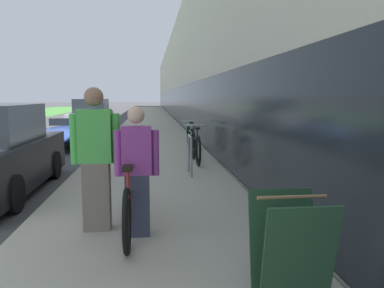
% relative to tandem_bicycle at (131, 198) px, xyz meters
% --- Properties ---
extents(sidewalk_slab, '(3.36, 70.00, 0.14)m').
position_rel_tandem_bicycle_xyz_m(sidewalk_slab, '(0.25, 19.64, -0.45)').
color(sidewalk_slab, '#A39E8E').
rests_on(sidewalk_slab, ground).
extents(storefront_facade, '(10.01, 70.00, 6.74)m').
position_rel_tandem_bicycle_xyz_m(storefront_facade, '(6.96, 27.64, 2.85)').
color(storefront_facade, beige).
rests_on(storefront_facade, ground).
extents(tandem_bicycle, '(0.52, 2.36, 0.90)m').
position_rel_tandem_bicycle_xyz_m(tandem_bicycle, '(0.00, 0.00, 0.00)').
color(tandem_bicycle, black).
rests_on(tandem_bicycle, sidewalk_slab).
extents(person_rider, '(0.53, 0.21, 1.55)m').
position_rel_tandem_bicycle_xyz_m(person_rider, '(0.10, -0.29, 0.40)').
color(person_rider, '#33384C').
rests_on(person_rider, sidewalk_slab).
extents(person_bystander, '(0.60, 0.24, 1.77)m').
position_rel_tandem_bicycle_xyz_m(person_bystander, '(-0.42, -0.02, 0.51)').
color(person_bystander, '#756B5B').
rests_on(person_bystander, sidewalk_slab).
extents(bike_rack_hoop, '(0.05, 0.60, 0.84)m').
position_rel_tandem_bicycle_xyz_m(bike_rack_hoop, '(1.07, 3.09, 0.13)').
color(bike_rack_hoop, gray).
rests_on(bike_rack_hoop, sidewalk_slab).
extents(cruiser_bike_nearest, '(0.52, 1.72, 0.92)m').
position_rel_tandem_bicycle_xyz_m(cruiser_bike_nearest, '(1.38, 4.58, 0.01)').
color(cruiser_bike_nearest, black).
rests_on(cruiser_bike_nearest, sidewalk_slab).
extents(cruiser_bike_middle, '(0.52, 1.68, 0.89)m').
position_rel_tandem_bicycle_xyz_m(cruiser_bike_middle, '(1.48, 6.88, -0.00)').
color(cruiser_bike_middle, black).
rests_on(cruiser_bike_middle, sidewalk_slab).
extents(sandwich_board_sign, '(0.56, 0.56, 0.90)m').
position_rel_tandem_bicycle_xyz_m(sandwich_board_sign, '(1.35, -1.94, 0.07)').
color(sandwich_board_sign, '#23472D').
rests_on(sandwich_board_sign, sidewalk_slab).
extents(vintage_roadster_curbside, '(1.69, 3.98, 1.00)m').
position_rel_tandem_bicycle_xyz_m(vintage_roadster_curbside, '(-2.81, 8.67, -0.08)').
color(vintage_roadster_curbside, navy).
rests_on(vintage_roadster_curbside, ground).
extents(parked_sedan_far, '(1.74, 4.46, 1.66)m').
position_rel_tandem_bicycle_xyz_m(parked_sedan_far, '(-2.61, 14.04, 0.23)').
color(parked_sedan_far, silver).
rests_on(parked_sedan_far, ground).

